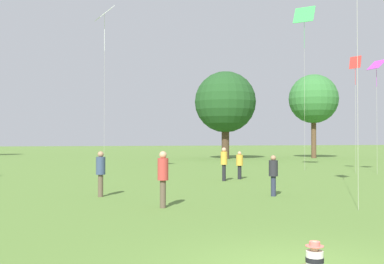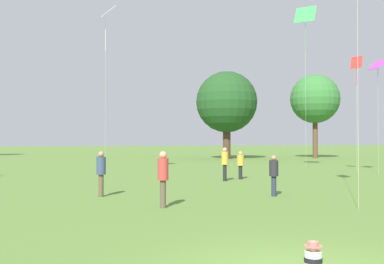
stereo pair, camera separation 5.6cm
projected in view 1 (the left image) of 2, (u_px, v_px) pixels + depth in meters
The scene contains 12 objects.
seated_toddler at pixel (314, 260), 7.33m from camera, with size 0.41×0.49×0.55m.
person_standing_0 at pixel (240, 163), 24.90m from camera, with size 0.44×0.44×1.55m.
person_standing_1 at pixel (273, 172), 17.41m from camera, with size 0.45×0.45×1.59m.
person_standing_2 at pixel (163, 174), 14.44m from camera, with size 0.45×0.45×1.83m.
person_standing_3 at pixel (224, 161), 23.80m from camera, with size 0.43×0.43×1.78m.
person_standing_4 at pixel (101, 170), 17.25m from camera, with size 0.48×0.48×1.75m.
kite_1 at pixel (304, 17), 32.12m from camera, with size 1.55×1.56×11.79m.
kite_2 at pixel (355, 66), 29.49m from camera, with size 0.46×0.82×7.68m.
kite_3 at pixel (105, 17), 29.55m from camera, with size 1.23×1.48×10.97m.
kite_5 at pixel (377, 67), 28.76m from camera, with size 0.91×1.09×7.33m.
distant_tree_1 at pixel (314, 99), 53.39m from camera, with size 5.82×5.82×9.97m.
distant_tree_2 at pixel (225, 102), 51.11m from camera, with size 6.96×6.96×9.98m.
Camera 1 is at (-3.79, -6.59, 2.20)m, focal length 42.00 mm.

